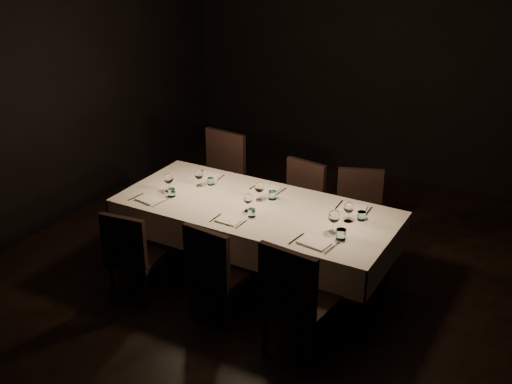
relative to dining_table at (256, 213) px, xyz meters
The scene contains 14 objects.
room 0.81m from the dining_table, ahead, with size 5.01×6.01×3.01m.
dining_table is the anchor object (origin of this frame).
chair_near_left 1.15m from the dining_table, 132.66° to the right, with size 0.47×0.47×0.88m.
place_setting_near_left 0.90m from the dining_table, 165.89° to the right, with size 0.33×0.40×0.18m.
chair_near_center 0.75m from the dining_table, 88.13° to the right, with size 0.47×0.47×0.91m.
place_setting_near_center 0.26m from the dining_table, 92.08° to the right, with size 0.30×0.39×0.17m.
chair_near_right 1.17m from the dining_table, 45.98° to the right, with size 0.53×0.53×1.01m.
place_setting_near_right 0.85m from the dining_table, 15.13° to the right, with size 0.37×0.42×0.20m.
chair_far_left 1.22m from the dining_table, 138.34° to the left, with size 0.54×0.54×1.03m.
place_setting_far_left 0.73m from the dining_table, 162.42° to the left, with size 0.30×0.39×0.16m.
chair_far_center 0.78m from the dining_table, 84.30° to the left, with size 0.49×0.49×0.91m.
place_setting_far_center 0.26m from the dining_table, 96.83° to the left, with size 0.33×0.40×0.18m.
chair_far_right 1.09m from the dining_table, 50.81° to the left, with size 0.57×0.57×0.91m.
place_setting_far_right 0.88m from the dining_table, 14.54° to the left, with size 0.33×0.40×0.18m.
Camera 1 is at (2.52, -4.51, 3.27)m, focal length 45.00 mm.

